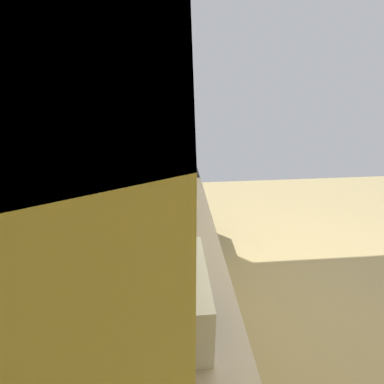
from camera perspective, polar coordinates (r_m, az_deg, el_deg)
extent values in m
plane|color=tan|center=(2.92, 20.65, -22.86)|extent=(6.32, 6.32, 0.00)
cube|color=#E7C57A|center=(1.92, -15.34, 0.09)|extent=(4.07, 0.12, 2.62)
cube|color=#EEDA7B|center=(2.08, -3.23, -26.89)|extent=(3.05, 0.62, 0.91)
cube|color=#BCAE9D|center=(1.74, -3.61, -17.34)|extent=(3.08, 0.65, 0.02)
cube|color=#332819|center=(1.98, 7.60, -31.06)|extent=(0.01, 0.01, 0.84)
cube|color=#332819|center=(2.24, 5.13, -21.93)|extent=(0.01, 0.01, 0.84)
cube|color=#332819|center=(2.56, 3.44, -14.87)|extent=(0.01, 0.01, 0.84)
cube|color=#332819|center=(2.90, 2.21, -9.41)|extent=(0.01, 0.01, 0.84)
cube|color=#E8DD7A|center=(1.32, -11.56, 14.03)|extent=(2.40, 0.31, 0.67)
cube|color=black|center=(3.56, -4.23, -2.41)|extent=(0.68, 0.63, 0.93)
cube|color=black|center=(3.59, 0.90, -2.87)|extent=(0.53, 0.01, 0.51)
cube|color=black|center=(3.37, -4.48, 4.80)|extent=(0.64, 0.60, 0.02)
cube|color=black|center=(3.35, -9.57, 5.88)|extent=(0.64, 0.04, 0.18)
cylinder|color=#38383D|center=(3.22, -2.44, 4.22)|extent=(0.11, 0.11, 0.01)
cylinder|color=#38383D|center=(3.51, -2.67, 5.92)|extent=(0.11, 0.11, 0.01)
cylinder|color=#38383D|center=(3.22, -6.45, 4.07)|extent=(0.11, 0.11, 0.01)
cylinder|color=#38383D|center=(3.50, -6.38, 5.79)|extent=(0.11, 0.11, 0.01)
cube|color=white|center=(1.47, -4.33, -18.63)|extent=(0.51, 0.34, 0.29)
cube|color=black|center=(1.45, 3.08, -19.48)|extent=(0.32, 0.01, 0.20)
cube|color=#2D2D33|center=(1.63, 1.88, -13.52)|extent=(0.09, 0.01, 0.20)
cylinder|color=#4C8CBF|center=(2.40, -3.03, -3.38)|extent=(0.16, 0.16, 0.05)
cylinder|color=#4993C3|center=(2.40, -3.03, -3.14)|extent=(0.14, 0.14, 0.02)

